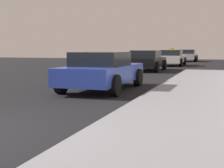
{
  "coord_description": "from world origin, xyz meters",
  "views": [
    {
      "loc": [
        3.99,
        -4.06,
        1.38
      ],
      "look_at": [
        2.09,
        1.68,
        0.73
      ],
      "focal_mm": 53.14,
      "sensor_mm": 36.0,
      "label": 1
    }
  ],
  "objects_px": {
    "car_black": "(146,60)",
    "car_silver": "(187,55)",
    "car_blue": "(103,71)",
    "car_white": "(172,58)"
  },
  "relations": [
    {
      "from": "car_black",
      "to": "car_silver",
      "type": "bearing_deg",
      "value": 86.69
    },
    {
      "from": "car_blue",
      "to": "car_white",
      "type": "relative_size",
      "value": 1.03
    },
    {
      "from": "car_silver",
      "to": "car_black",
      "type": "bearing_deg",
      "value": -93.31
    },
    {
      "from": "car_white",
      "to": "car_silver",
      "type": "bearing_deg",
      "value": 88.21
    },
    {
      "from": "car_white",
      "to": "car_blue",
      "type": "bearing_deg",
      "value": -89.86
    },
    {
      "from": "car_blue",
      "to": "car_black",
      "type": "relative_size",
      "value": 1.01
    },
    {
      "from": "car_blue",
      "to": "car_white",
      "type": "distance_m",
      "value": 16.52
    },
    {
      "from": "car_blue",
      "to": "car_black",
      "type": "xyz_separation_m",
      "value": [
        -0.68,
        9.92,
        0.0
      ]
    },
    {
      "from": "car_white",
      "to": "car_silver",
      "type": "distance_m",
      "value": 9.61
    },
    {
      "from": "car_blue",
      "to": "car_white",
      "type": "bearing_deg",
      "value": 90.14
    }
  ]
}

